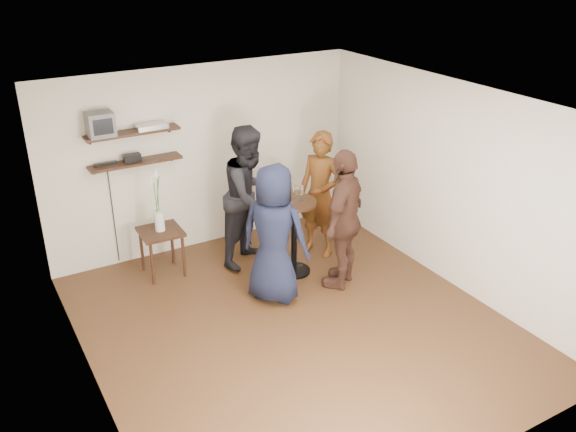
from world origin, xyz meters
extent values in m
cube|color=#3F2214|center=(0.00, 0.00, -0.02)|extent=(4.50, 5.00, 0.04)
cube|color=white|center=(0.00, 0.00, 2.62)|extent=(4.50, 5.00, 0.04)
cube|color=silver|center=(0.00, 2.52, 1.30)|extent=(4.50, 0.04, 2.60)
cube|color=silver|center=(0.00, -2.52, 1.30)|extent=(4.50, 0.04, 2.60)
cube|color=silver|center=(-2.27, 0.00, 1.30)|extent=(0.04, 5.00, 2.60)
cube|color=silver|center=(2.27, 0.00, 1.30)|extent=(0.04, 5.00, 2.60)
cube|color=black|center=(-1.00, 2.38, 1.85)|extent=(1.20, 0.25, 0.04)
cube|color=black|center=(-1.00, 2.38, 1.45)|extent=(1.20, 0.25, 0.04)
cube|color=#59595B|center=(-1.39, 2.38, 2.02)|extent=(0.32, 0.30, 0.30)
cube|color=silver|center=(-0.75, 2.38, 1.90)|extent=(0.40, 0.24, 0.06)
cube|color=black|center=(-1.04, 2.38, 1.52)|extent=(0.22, 0.10, 0.10)
cube|color=black|center=(-1.37, 2.42, 1.48)|extent=(0.30, 0.05, 0.03)
cube|color=black|center=(-0.90, 1.92, 0.62)|extent=(0.55, 0.55, 0.04)
cylinder|color=black|center=(-1.12, 1.71, 0.30)|extent=(0.04, 0.04, 0.60)
cylinder|color=black|center=(-0.69, 1.71, 0.30)|extent=(0.04, 0.04, 0.60)
cylinder|color=black|center=(-1.12, 2.13, 0.30)|extent=(0.04, 0.04, 0.60)
cylinder|color=black|center=(-0.69, 2.13, 0.30)|extent=(0.04, 0.04, 0.60)
cylinder|color=silver|center=(-0.90, 1.92, 0.77)|extent=(0.13, 0.13, 0.27)
cylinder|color=#266B1E|center=(-0.92, 1.92, 1.05)|extent=(0.01, 0.06, 0.50)
cone|color=silver|center=(-0.96, 1.92, 1.35)|extent=(0.06, 0.08, 0.11)
cylinder|color=#266B1E|center=(-0.89, 1.93, 1.08)|extent=(0.03, 0.05, 0.55)
cone|color=silver|center=(-0.86, 1.95, 1.41)|extent=(0.10, 0.11, 0.11)
cylinder|color=#266B1E|center=(-0.90, 1.90, 1.10)|extent=(0.09, 0.08, 0.60)
cone|color=silver|center=(-0.90, 1.87, 1.46)|extent=(0.12, 0.11, 0.12)
cylinder|color=black|center=(0.62, 1.07, 1.02)|extent=(0.57, 0.57, 0.04)
cylinder|color=black|center=(0.62, 1.07, 0.51)|extent=(0.08, 0.08, 0.96)
cylinder|color=black|center=(0.62, 1.07, 0.02)|extent=(0.44, 0.44, 0.03)
cylinder|color=silver|center=(0.55, 1.05, 1.04)|extent=(0.06, 0.06, 0.00)
cylinder|color=silver|center=(0.55, 1.05, 1.08)|extent=(0.01, 0.01, 0.08)
cylinder|color=silver|center=(0.55, 1.05, 1.18)|extent=(0.06, 0.06, 0.10)
cylinder|color=#DDA75B|center=(0.55, 1.05, 1.16)|extent=(0.06, 0.06, 0.06)
cylinder|color=silver|center=(0.70, 1.03, 1.04)|extent=(0.06, 0.06, 0.00)
cylinder|color=silver|center=(0.70, 1.03, 1.09)|extent=(0.01, 0.01, 0.09)
cylinder|color=silver|center=(0.70, 1.03, 1.19)|extent=(0.07, 0.07, 0.11)
cylinder|color=#DDA75B|center=(0.70, 1.03, 1.16)|extent=(0.06, 0.06, 0.06)
cylinder|color=silver|center=(0.59, 1.14, 1.04)|extent=(0.07, 0.07, 0.00)
cylinder|color=silver|center=(0.59, 1.14, 1.09)|extent=(0.01, 0.01, 0.10)
cylinder|color=silver|center=(0.59, 1.14, 1.20)|extent=(0.07, 0.07, 0.12)
cylinder|color=#DDA75B|center=(0.59, 1.14, 1.18)|extent=(0.07, 0.07, 0.07)
cylinder|color=silver|center=(0.66, 1.08, 1.04)|extent=(0.06, 0.06, 0.00)
cylinder|color=silver|center=(0.66, 1.08, 1.09)|extent=(0.01, 0.01, 0.08)
cylinder|color=silver|center=(0.66, 1.08, 1.18)|extent=(0.06, 0.06, 0.10)
cylinder|color=#DDA75B|center=(0.66, 1.08, 1.16)|extent=(0.06, 0.06, 0.06)
imported|color=#A71713|center=(1.22, 1.39, 0.89)|extent=(0.68, 0.77, 1.77)
imported|color=black|center=(0.29, 1.67, 0.96)|extent=(1.17, 1.09, 1.93)
imported|color=black|center=(0.09, 0.65, 0.87)|extent=(0.97, 1.02, 1.75)
imported|color=#46271E|center=(1.02, 0.52, 0.91)|extent=(1.13, 0.98, 1.82)
camera|label=1|loc=(-3.03, -5.07, 4.11)|focal=38.00mm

